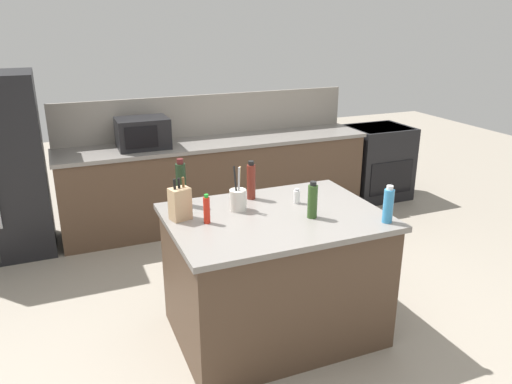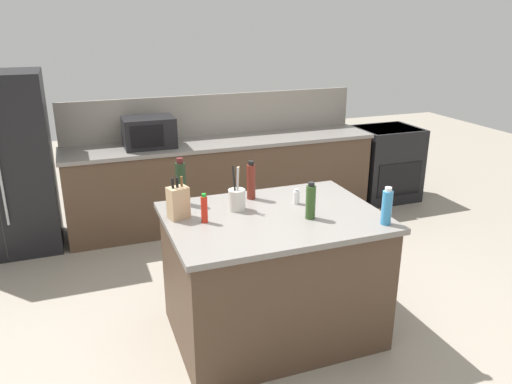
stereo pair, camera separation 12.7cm
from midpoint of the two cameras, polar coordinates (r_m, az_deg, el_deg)
The scene contains 14 objects.
ground_plane at distance 3.89m, azimuth 2.83°, elevation -15.55°, with size 14.00×14.00×0.00m, color gray.
back_counter_run at distance 5.64m, azimuth -3.03°, elevation 1.27°, with size 3.44×0.66×0.94m.
wall_backsplash at distance 5.76m, azimuth -4.11°, elevation 8.81°, with size 3.40×0.03×0.46m, color gray.
kitchen_island at distance 3.64m, azimuth 2.96°, elevation -9.46°, with size 1.47×1.07×0.94m.
range_oven at distance 6.57m, azimuth 15.10°, elevation 3.22°, with size 0.76×0.65×0.92m.
microwave at distance 5.30m, azimuth -11.47°, elevation 6.72°, with size 0.52×0.39×0.31m.
knife_block at distance 3.37m, azimuth -7.81°, elevation -1.19°, with size 0.15×0.13×0.29m.
utensil_crock at distance 3.49m, azimuth -1.16°, elevation -0.78°, with size 0.12×0.12×0.32m.
hot_sauce_bottle at distance 3.29m, azimuth -4.83°, elevation -1.95°, with size 0.04×0.04×0.20m.
vinegar_bottle at distance 3.69m, azimuth 0.43°, elevation 1.25°, with size 0.06×0.06×0.29m.
salt_shaker at distance 3.64m, azimuth 5.63°, elevation -0.57°, with size 0.05×0.05×0.11m.
wine_bottle at distance 3.61m, azimuth -7.58°, elevation 1.08°, with size 0.07×0.07×0.34m.
olive_oil_bottle at distance 3.36m, azimuth 7.35°, elevation -1.08°, with size 0.07×0.07×0.26m.
dish_soap_bottle at distance 3.37m, azimuth 15.78°, elevation -1.66°, with size 0.07×0.07×0.26m.
Camera 2 is at (-1.22, -2.94, 2.23)m, focal length 35.00 mm.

